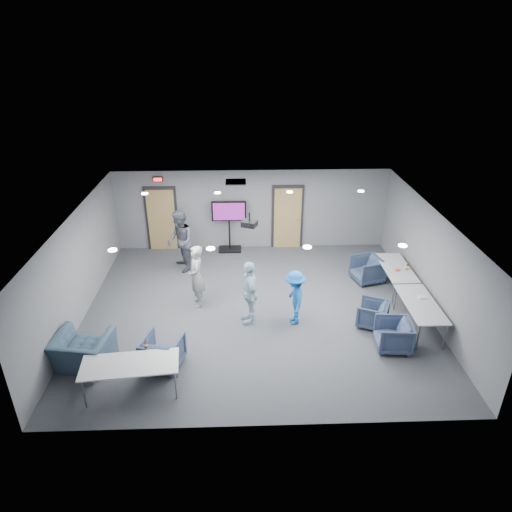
{
  "coord_description": "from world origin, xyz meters",
  "views": [
    {
      "loc": [
        -0.37,
        -10.3,
        6.7
      ],
      "look_at": [
        0.03,
        0.82,
        1.2
      ],
      "focal_mm": 32.0,
      "sensor_mm": 36.0,
      "label": 1
    }
  ],
  "objects_px": {
    "chair_right_a": "(367,269)",
    "bottle_right": "(407,267)",
    "table_front_left": "(130,365)",
    "tv_stand": "(229,223)",
    "person_a": "(196,276)",
    "chair_front_a": "(163,352)",
    "chair_right_b": "(372,314)",
    "bottle_front": "(146,344)",
    "person_c": "(250,292)",
    "chair_right_c": "(393,335)",
    "chair_front_b": "(83,351)",
    "table_right_b": "(421,305)",
    "person_d": "(294,298)",
    "projector": "(249,224)",
    "person_b": "(180,241)",
    "table_right_a": "(396,269)"
  },
  "relations": [
    {
      "from": "person_b",
      "to": "tv_stand",
      "type": "bearing_deg",
      "value": 114.17
    },
    {
      "from": "chair_front_a",
      "to": "chair_front_b",
      "type": "xyz_separation_m",
      "value": [
        -1.75,
        0.08,
        0.01
      ]
    },
    {
      "from": "person_c",
      "to": "chair_right_a",
      "type": "height_order",
      "value": "person_c"
    },
    {
      "from": "chair_front_a",
      "to": "projector",
      "type": "xyz_separation_m",
      "value": [
        1.97,
        2.41,
        2.03
      ]
    },
    {
      "from": "chair_right_c",
      "to": "bottle_right",
      "type": "height_order",
      "value": "bottle_right"
    },
    {
      "from": "person_b",
      "to": "table_right_b",
      "type": "bearing_deg",
      "value": 42.79
    },
    {
      "from": "table_right_b",
      "to": "tv_stand",
      "type": "relative_size",
      "value": 1.07
    },
    {
      "from": "person_c",
      "to": "chair_right_c",
      "type": "xyz_separation_m",
      "value": [
        3.31,
        -1.24,
        -0.49
      ]
    },
    {
      "from": "chair_right_c",
      "to": "table_front_left",
      "type": "bearing_deg",
      "value": -72.36
    },
    {
      "from": "chair_right_b",
      "to": "projector",
      "type": "relative_size",
      "value": 1.64
    },
    {
      "from": "person_a",
      "to": "chair_front_a",
      "type": "xyz_separation_m",
      "value": [
        -0.56,
        -2.53,
        -0.49
      ]
    },
    {
      "from": "table_right_a",
      "to": "table_right_b",
      "type": "height_order",
      "value": "same"
    },
    {
      "from": "chair_right_a",
      "to": "bottle_right",
      "type": "relative_size",
      "value": 3.41
    },
    {
      "from": "bottle_front",
      "to": "person_c",
      "type": "bearing_deg",
      "value": 41.77
    },
    {
      "from": "chair_front_a",
      "to": "person_d",
      "type": "bearing_deg",
      "value": -137.6
    },
    {
      "from": "chair_right_b",
      "to": "bottle_front",
      "type": "distance_m",
      "value": 5.58
    },
    {
      "from": "chair_right_b",
      "to": "tv_stand",
      "type": "distance_m",
      "value": 5.87
    },
    {
      "from": "person_d",
      "to": "chair_front_b",
      "type": "distance_m",
      "value": 5.06
    },
    {
      "from": "chair_right_a",
      "to": "bottle_front",
      "type": "height_order",
      "value": "bottle_front"
    },
    {
      "from": "person_c",
      "to": "bottle_right",
      "type": "height_order",
      "value": "person_c"
    },
    {
      "from": "person_b",
      "to": "projector",
      "type": "relative_size",
      "value": 4.38
    },
    {
      "from": "person_c",
      "to": "chair_front_a",
      "type": "height_order",
      "value": "person_c"
    },
    {
      "from": "person_d",
      "to": "person_c",
      "type": "bearing_deg",
      "value": -97.99
    },
    {
      "from": "chair_front_a",
      "to": "tv_stand",
      "type": "xyz_separation_m",
      "value": [
        1.37,
        5.94,
        0.61
      ]
    },
    {
      "from": "person_c",
      "to": "person_d",
      "type": "relative_size",
      "value": 1.17
    },
    {
      "from": "person_d",
      "to": "chair_right_b",
      "type": "xyz_separation_m",
      "value": [
        1.96,
        -0.2,
        -0.4
      ]
    },
    {
      "from": "table_front_left",
      "to": "tv_stand",
      "type": "bearing_deg",
      "value": 68.57
    },
    {
      "from": "person_d",
      "to": "table_right_b",
      "type": "height_order",
      "value": "person_d"
    },
    {
      "from": "tv_stand",
      "to": "person_b",
      "type": "bearing_deg",
      "value": -137.0
    },
    {
      "from": "person_b",
      "to": "chair_front_b",
      "type": "relative_size",
      "value": 1.61
    },
    {
      "from": "person_c",
      "to": "person_d",
      "type": "distance_m",
      "value": 1.13
    },
    {
      "from": "chair_right_b",
      "to": "tv_stand",
      "type": "relative_size",
      "value": 0.42
    },
    {
      "from": "chair_right_c",
      "to": "bottle_front",
      "type": "relative_size",
      "value": 3.6
    },
    {
      "from": "chair_right_a",
      "to": "bottle_right",
      "type": "height_order",
      "value": "bottle_right"
    },
    {
      "from": "person_c",
      "to": "table_right_a",
      "type": "relative_size",
      "value": 0.94
    },
    {
      "from": "person_a",
      "to": "chair_right_a",
      "type": "relative_size",
      "value": 2.08
    },
    {
      "from": "chair_right_b",
      "to": "table_front_left",
      "type": "height_order",
      "value": "table_front_left"
    },
    {
      "from": "bottle_right",
      "to": "table_right_b",
      "type": "bearing_deg",
      "value": -97.82
    },
    {
      "from": "table_front_left",
      "to": "person_a",
      "type": "bearing_deg",
      "value": 66.4
    },
    {
      "from": "chair_front_b",
      "to": "chair_front_a",
      "type": "bearing_deg",
      "value": -173.91
    },
    {
      "from": "chair_right_a",
      "to": "person_a",
      "type": "bearing_deg",
      "value": -92.09
    },
    {
      "from": "chair_front_b",
      "to": "bottle_right",
      "type": "xyz_separation_m",
      "value": [
        8.12,
        2.88,
        0.43
      ]
    },
    {
      "from": "person_d",
      "to": "chair_front_a",
      "type": "xyz_separation_m",
      "value": [
        -3.07,
        -1.59,
        -0.35
      ]
    },
    {
      "from": "table_right_b",
      "to": "projector",
      "type": "relative_size",
      "value": 4.22
    },
    {
      "from": "chair_front_b",
      "to": "table_right_b",
      "type": "height_order",
      "value": "chair_front_b"
    },
    {
      "from": "person_a",
      "to": "chair_front_b",
      "type": "xyz_separation_m",
      "value": [
        -2.31,
        -2.45,
        -0.47
      ]
    },
    {
      "from": "person_d",
      "to": "chair_right_c",
      "type": "xyz_separation_m",
      "value": [
        2.19,
        -1.14,
        -0.36
      ]
    },
    {
      "from": "chair_front_b",
      "to": "table_right_a",
      "type": "bearing_deg",
      "value": -150.22
    },
    {
      "from": "chair_front_b",
      "to": "table_front_left",
      "type": "bearing_deg",
      "value": 153.11
    },
    {
      "from": "person_c",
      "to": "projector",
      "type": "height_order",
      "value": "projector"
    }
  ]
}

